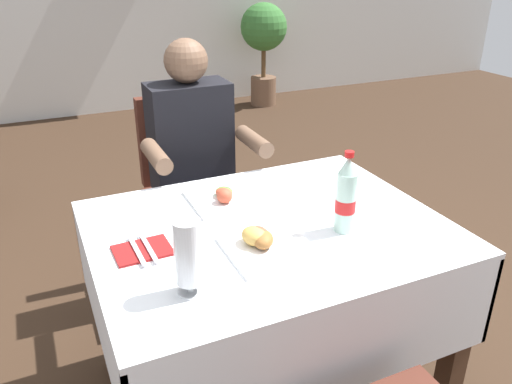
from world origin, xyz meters
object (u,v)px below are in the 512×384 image
Objects in this scene: napkin_cutlery_set at (143,250)px; beer_glass_left at (188,257)px; main_dining_table at (268,268)px; plate_far_diner at (224,197)px; chair_far_diner_seat at (193,186)px; cola_bottle_primary at (346,197)px; seated_diner_far at (195,164)px; plate_near_camera at (263,242)px; potted_plant_corner at (264,38)px.

beer_glass_left is at bearing -75.04° from napkin_cutlery_set.
main_dining_table is 0.31m from plate_far_diner.
chair_far_diner_seat is at bearing 83.75° from plate_far_diner.
cola_bottle_primary is 1.43× the size of napkin_cutlery_set.
seated_diner_far is 1.06m from beer_glass_left.
chair_far_diner_seat is at bearing 63.41° from napkin_cutlery_set.
chair_far_diner_seat is at bearing 85.31° from plate_near_camera.
plate_near_camera is at bearing -121.84° from main_dining_table.
napkin_cutlery_set is (-0.35, -0.23, -0.01)m from plate_far_diner.
beer_glass_left is (-0.34, -0.99, 0.16)m from seated_diner_far.
main_dining_table is at bearing -88.90° from seated_diner_far.
plate_near_camera is 1.34× the size of napkin_cutlery_set.
plate_near_camera is at bearing -94.35° from seated_diner_far.
seated_diner_far is 3.65m from potted_plant_corner.
plate_far_diner is 1.28× the size of napkin_cutlery_set.
seated_diner_far is (-0.01, 0.74, 0.12)m from main_dining_table.
cola_bottle_primary is 0.25× the size of potted_plant_corner.
napkin_cutlery_set reaches higher than main_dining_table.
cola_bottle_primary is (0.22, -0.87, 0.17)m from seated_diner_far.
cola_bottle_primary is at bearing -52.68° from plate_far_diner.
beer_glass_left is (-0.35, -1.10, 0.32)m from chair_far_diner_seat.
main_dining_table is at bearing -114.93° from potted_plant_corner.
plate_near_camera is 0.93× the size of cola_bottle_primary.
seated_diner_far reaches higher than beer_glass_left.
plate_near_camera is (-0.07, -0.87, 0.07)m from seated_diner_far.
seated_diner_far is at bearing -120.03° from potted_plant_corner.
napkin_cutlery_set is (-0.42, 0.01, 0.18)m from main_dining_table.
cola_bottle_primary is at bearing -77.87° from chair_far_diner_seat.
plate_near_camera is 0.23× the size of potted_plant_corner.
plate_near_camera is (-0.08, -0.13, 0.19)m from main_dining_table.
cola_bottle_primary is at bearing -12.37° from napkin_cutlery_set.
potted_plant_corner is at bearing 62.47° from beer_glass_left.
main_dining_table is 0.92× the size of seated_diner_far.
potted_plant_corner is at bearing 60.15° from napkin_cutlery_set.
plate_near_camera is 0.37m from napkin_cutlery_set.
beer_glass_left is at bearing -167.76° from cola_bottle_primary.
chair_far_diner_seat is 1.01m from plate_near_camera.
plate_far_diner is 0.47m from cola_bottle_primary.
cola_bottle_primary reaches higher than main_dining_table.
cola_bottle_primary is at bearing 12.24° from beer_glass_left.
beer_glass_left is 0.20× the size of potted_plant_corner.
cola_bottle_primary reaches higher than chair_far_diner_seat.
napkin_cutlery_set is at bearing -119.07° from seated_diner_far.
chair_far_diner_seat reaches higher than plate_near_camera.
potted_plant_corner is (1.81, 3.90, 0.15)m from main_dining_table.
potted_plant_corner is at bearing 68.31° from cola_bottle_primary.
beer_glass_left is (-0.27, -0.12, 0.09)m from plate_near_camera.
plate_near_camera reaches higher than main_dining_table.
plate_near_camera is (-0.08, -0.98, 0.23)m from chair_far_diner_seat.
seated_diner_far is 1.13× the size of potted_plant_corner.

